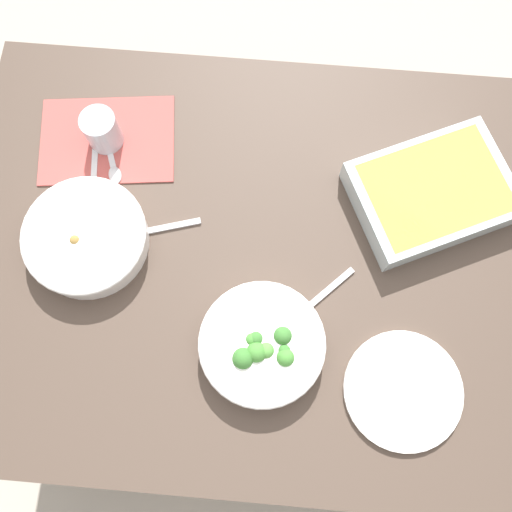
{
  "coord_description": "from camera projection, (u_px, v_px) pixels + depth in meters",
  "views": [
    {
      "loc": [
        -0.03,
        0.3,
        1.8
      ],
      "look_at": [
        0.0,
        0.0,
        0.74
      ],
      "focal_mm": 39.08,
      "sensor_mm": 36.0,
      "label": 1
    }
  ],
  "objects": [
    {
      "name": "broccoli_bowl",
      "position": [
        262.0,
        345.0,
        1.02
      ],
      "size": [
        0.23,
        0.23,
        0.07
      ],
      "color": "white",
      "rests_on": "dining_table"
    },
    {
      "name": "drink_cup",
      "position": [
        103.0,
        132.0,
        1.13
      ],
      "size": [
        0.07,
        0.07,
        0.08
      ],
      "color": "#B2BCC6",
      "rests_on": "dining_table"
    },
    {
      "name": "side_plate",
      "position": [
        403.0,
        390.0,
        1.02
      ],
      "size": [
        0.22,
        0.22,
        0.01
      ],
      "primitive_type": "cylinder",
      "color": "white",
      "rests_on": "dining_table"
    },
    {
      "name": "fork_on_table",
      "position": [
        95.0,
        159.0,
        1.16
      ],
      "size": [
        0.04,
        0.18,
        0.01
      ],
      "color": "silver",
      "rests_on": "dining_table"
    },
    {
      "name": "baking_dish",
      "position": [
        433.0,
        192.0,
        1.1
      ],
      "size": [
        0.37,
        0.33,
        0.06
      ],
      "color": "silver",
      "rests_on": "dining_table"
    },
    {
      "name": "dining_table",
      "position": [
        256.0,
        268.0,
        1.19
      ],
      "size": [
        1.2,
        0.9,
        0.74
      ],
      "color": "#4C3D33",
      "rests_on": "ground_plane"
    },
    {
      "name": "placemat",
      "position": [
        107.0,
        140.0,
        1.17
      ],
      "size": [
        0.3,
        0.23,
        0.0
      ],
      "primitive_type": "cube",
      "rotation": [
        0.0,
        0.0,
        0.12
      ],
      "color": "#B24C47",
      "rests_on": "dining_table"
    },
    {
      "name": "stew_bowl",
      "position": [
        86.0,
        238.0,
        1.08
      ],
      "size": [
        0.24,
        0.24,
        0.06
      ],
      "color": "white",
      "rests_on": "dining_table"
    },
    {
      "name": "spoon_spare",
      "position": [
        111.0,
        158.0,
        1.16
      ],
      "size": [
        0.08,
        0.17,
        0.01
      ],
      "color": "silver",
      "rests_on": "dining_table"
    },
    {
      "name": "spoon_by_broccoli",
      "position": [
        309.0,
        306.0,
        1.07
      ],
      "size": [
        0.14,
        0.14,
        0.01
      ],
      "color": "silver",
      "rests_on": "dining_table"
    },
    {
      "name": "spoon_by_stew",
      "position": [
        145.0,
        231.0,
        1.11
      ],
      "size": [
        0.17,
        0.07,
        0.01
      ],
      "color": "silver",
      "rests_on": "dining_table"
    },
    {
      "name": "ground_plane",
      "position": [
        256.0,
        319.0,
        1.81
      ],
      "size": [
        6.0,
        6.0,
        0.0
      ],
      "primitive_type": "plane",
      "color": "#B2A899"
    }
  ]
}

